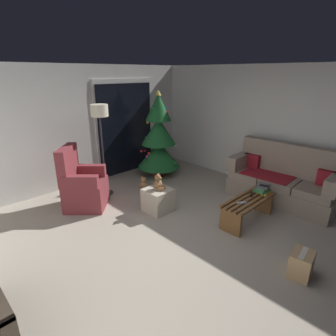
% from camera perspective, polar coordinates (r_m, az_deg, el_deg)
% --- Properties ---
extents(ground_plane, '(7.00, 7.00, 0.00)m').
position_cam_1_polar(ground_plane, '(4.17, 2.90, -14.77)').
color(ground_plane, '#9E9384').
extents(wall_back, '(5.72, 0.12, 2.50)m').
position_cam_1_polar(wall_back, '(6.05, -18.87, 8.05)').
color(wall_back, silver).
rests_on(wall_back, ground).
extents(wall_right, '(0.12, 6.00, 2.50)m').
position_cam_1_polar(wall_right, '(5.99, 22.26, 7.53)').
color(wall_right, silver).
rests_on(wall_right, ground).
extents(patio_door_frame, '(1.60, 0.02, 2.20)m').
position_cam_1_polar(patio_door_frame, '(6.63, -8.86, 8.46)').
color(patio_door_frame, silver).
rests_on(patio_door_frame, ground).
extents(patio_door_glass, '(1.50, 0.02, 2.10)m').
position_cam_1_polar(patio_door_glass, '(6.62, -8.74, 8.01)').
color(patio_door_glass, black).
rests_on(patio_door_glass, ground).
extents(couch, '(0.84, 1.96, 1.08)m').
position_cam_1_polar(couch, '(5.57, 22.86, -2.54)').
color(couch, gray).
rests_on(couch, ground).
extents(coffee_table, '(1.10, 0.40, 0.41)m').
position_cam_1_polar(coffee_table, '(4.67, 16.39, -7.76)').
color(coffee_table, brown).
rests_on(coffee_table, ground).
extents(remote_black, '(0.16, 0.11, 0.02)m').
position_cam_1_polar(remote_black, '(4.76, 17.08, -5.32)').
color(remote_black, black).
rests_on(remote_black, coffee_table).
extents(remote_silver, '(0.16, 0.12, 0.02)m').
position_cam_1_polar(remote_silver, '(4.43, 15.17, -7.04)').
color(remote_silver, '#ADADB2').
rests_on(remote_silver, coffee_table).
extents(book_stack, '(0.28, 0.23, 0.14)m').
position_cam_1_polar(book_stack, '(4.86, 19.25, -4.23)').
color(book_stack, '#B79333').
rests_on(book_stack, coffee_table).
extents(cell_phone, '(0.12, 0.16, 0.01)m').
position_cam_1_polar(cell_phone, '(4.81, 19.47, -3.51)').
color(cell_phone, black).
rests_on(cell_phone, book_stack).
extents(christmas_tree, '(0.99, 0.99, 1.98)m').
position_cam_1_polar(christmas_tree, '(6.29, -1.98, 6.03)').
color(christmas_tree, '#4C1E19').
rests_on(christmas_tree, ground).
extents(armchair, '(0.97, 0.97, 1.13)m').
position_cam_1_polar(armchair, '(5.14, -17.46, -3.65)').
color(armchair, maroon).
rests_on(armchair, ground).
extents(floor_lamp, '(0.32, 0.32, 1.78)m').
position_cam_1_polar(floor_lamp, '(5.29, -14.04, 9.81)').
color(floor_lamp, '#2D2D30').
rests_on(floor_lamp, ground).
extents(ottoman, '(0.44, 0.44, 0.41)m').
position_cam_1_polar(ottoman, '(4.84, -2.10, -6.70)').
color(ottoman, '#B2A893').
rests_on(ottoman, ground).
extents(teddy_bear_chestnut, '(0.21, 0.22, 0.29)m').
position_cam_1_polar(teddy_bear_chestnut, '(4.70, -2.02, -3.13)').
color(teddy_bear_chestnut, brown).
rests_on(teddy_bear_chestnut, ottoman).
extents(teddy_bear_honey_by_tree, '(0.20, 0.20, 0.29)m').
position_cam_1_polar(teddy_bear_honey_by_tree, '(5.75, -5.08, -3.32)').
color(teddy_bear_honey_by_tree, tan).
rests_on(teddy_bear_honey_by_tree, ground).
extents(cardboard_box_taped_mid_floor, '(0.35, 0.28, 0.31)m').
position_cam_1_polar(cardboard_box_taped_mid_floor, '(3.84, 26.14, -17.57)').
color(cardboard_box_taped_mid_floor, tan).
rests_on(cardboard_box_taped_mid_floor, ground).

